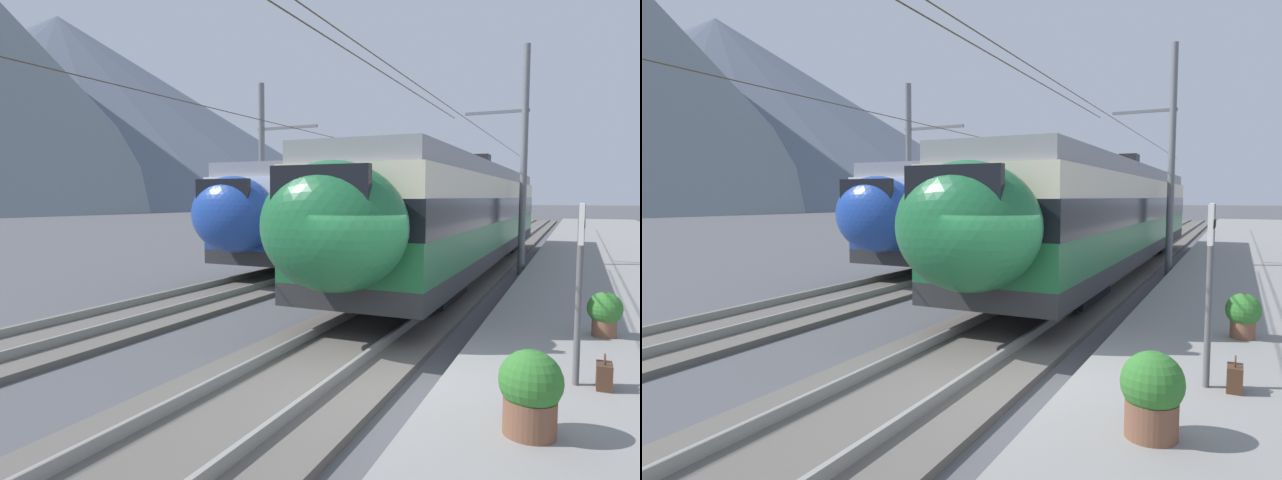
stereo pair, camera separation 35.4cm
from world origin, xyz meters
TOP-DOWN VIEW (x-y plane):
  - ground_plane at (0.00, 0.00)m, footprint 400.00×400.00m
  - track_near at (0.00, 1.24)m, footprint 120.00×3.00m
  - track_far at (0.00, 6.59)m, footprint 120.00×3.00m
  - train_near_platform at (12.30, 1.24)m, footprint 23.64×2.93m
  - train_far_track at (22.08, 6.59)m, footprint 33.63×3.00m
  - catenary_mast_mid at (13.52, -0.55)m, footprint 44.04×2.23m
  - catenary_mast_far_side at (11.34, 8.69)m, footprint 44.04×2.59m
  - platform_sign at (0.45, -2.56)m, footprint 0.70×0.08m
  - handbag_near_sign at (0.45, -2.88)m, footprint 0.32×0.18m
  - potted_plant_platform_edge at (-1.38, -2.14)m, footprint 0.63×0.63m
  - potted_plant_by_shelter at (3.33, -2.98)m, footprint 0.57×0.57m
  - mountain_right_ridge at (120.42, 155.30)m, footprint 204.41×204.41m

SIDE VIEW (x-z plane):
  - ground_plane at x=0.00m, z-range 0.00..0.00m
  - track_near at x=0.00m, z-range -0.07..0.21m
  - track_far at x=0.00m, z-range -0.07..0.21m
  - handbag_near_sign at x=0.45m, z-range 0.32..0.77m
  - potted_plant_by_shelter at x=3.33m, z-range 0.43..1.21m
  - potted_plant_platform_edge at x=-1.38m, z-range 0.42..1.29m
  - platform_sign at x=0.45m, z-range 0.92..3.24m
  - train_near_platform at x=12.30m, z-range 0.09..4.36m
  - train_far_track at x=22.08m, z-range 0.10..4.37m
  - catenary_mast_far_side at x=11.34m, z-range 0.19..7.42m
  - catenary_mast_mid at x=13.52m, z-range 0.15..8.29m
  - mountain_right_ridge at x=120.42m, z-range 0.00..62.65m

